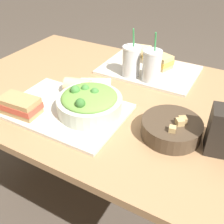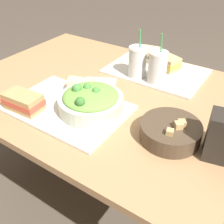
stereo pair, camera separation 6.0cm
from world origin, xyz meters
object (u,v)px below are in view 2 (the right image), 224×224
object	(u,v)px
drink_cup_dark	(137,63)
drink_cup_red	(157,68)
sandwich_near	(23,101)
napkin_folded	(100,83)
baguette_near	(82,85)
salad_bowl	(91,101)
sandwich_far	(166,62)
baguette_far	(152,52)
soup_bowl	(170,131)

from	to	relation	value
drink_cup_dark	drink_cup_red	size ratio (longest dim) A/B	1.00
sandwich_near	napkin_folded	distance (m)	0.36
baguette_near	drink_cup_red	world-z (taller)	drink_cup_red
drink_cup_dark	napkin_folded	world-z (taller)	drink_cup_dark
salad_bowl	napkin_folded	distance (m)	0.24
sandwich_far	napkin_folded	bearing A→B (deg)	-101.49
baguette_far	salad_bowl	bearing A→B (deg)	173.98
sandwich_near	napkin_folded	size ratio (longest dim) A/B	0.91
salad_bowl	drink_cup_red	xyz separation A→B (m)	(0.11, 0.34, 0.02)
salad_bowl	sandwich_near	world-z (taller)	salad_bowl
baguette_far	napkin_folded	distance (m)	0.37
drink_cup_red	napkin_folded	xyz separation A→B (m)	(-0.22, -0.14, -0.08)
baguette_far	sandwich_far	bearing A→B (deg)	-131.41
salad_bowl	sandwich_far	size ratio (longest dim) A/B	1.51
sandwich_far	soup_bowl	bearing A→B (deg)	-42.38
napkin_folded	drink_cup_dark	bearing A→B (deg)	49.55
salad_bowl	baguette_far	world-z (taller)	salad_bowl
salad_bowl	sandwich_near	xyz separation A→B (m)	(-0.22, -0.13, -0.01)
sandwich_near	baguette_near	distance (m)	0.25
napkin_folded	sandwich_far	bearing A→B (deg)	56.80
drink_cup_red	napkin_folded	size ratio (longest dim) A/B	1.30
soup_bowl	sandwich_near	bearing A→B (deg)	-163.26
soup_bowl	sandwich_near	distance (m)	0.56
baguette_far	drink_cup_red	distance (m)	0.27
baguette_near	sandwich_far	distance (m)	0.45
soup_bowl	sandwich_far	size ratio (longest dim) A/B	1.26
drink_cup_dark	drink_cup_red	xyz separation A→B (m)	(0.10, -0.00, 0.00)
sandwich_far	drink_cup_dark	bearing A→B (deg)	-94.04
soup_bowl	sandwich_far	xyz separation A→B (m)	(-0.23, 0.47, 0.01)
salad_bowl	drink_cup_dark	distance (m)	0.35
sandwich_far	napkin_folded	world-z (taller)	sandwich_far
soup_bowl	sandwich_near	xyz separation A→B (m)	(-0.53, -0.16, 0.01)
napkin_folded	drink_cup_red	bearing A→B (deg)	32.06
napkin_folded	salad_bowl	bearing A→B (deg)	-62.55
sandwich_far	drink_cup_dark	world-z (taller)	drink_cup_dark
sandwich_near	drink_cup_dark	size ratio (longest dim) A/B	0.70
baguette_near	napkin_folded	world-z (taller)	baguette_near
salad_bowl	sandwich_far	world-z (taller)	salad_bowl
salad_bowl	sandwich_far	bearing A→B (deg)	80.75
soup_bowl	baguette_far	xyz separation A→B (m)	(-0.34, 0.54, 0.01)
drink_cup_dark	napkin_folded	distance (m)	0.19
salad_bowl	drink_cup_red	size ratio (longest dim) A/B	1.09
sandwich_far	drink_cup_red	distance (m)	0.16
baguette_near	sandwich_far	world-z (taller)	baguette_near
drink_cup_dark	baguette_near	bearing A→B (deg)	-115.55
salad_bowl	drink_cup_dark	bearing A→B (deg)	88.94
salad_bowl	drink_cup_dark	world-z (taller)	drink_cup_dark
baguette_far	drink_cup_dark	size ratio (longest dim) A/B	0.42
sandwich_near	drink_cup_dark	xyz separation A→B (m)	(0.23, 0.48, 0.03)
sandwich_near	drink_cup_red	distance (m)	0.58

